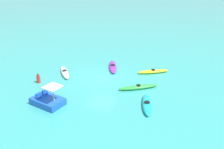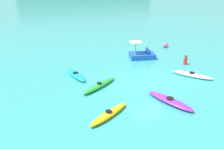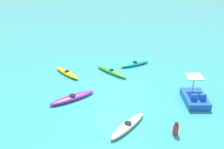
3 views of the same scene
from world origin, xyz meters
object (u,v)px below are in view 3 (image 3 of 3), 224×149
object	(u,v)px
kayak_yellow	(67,73)
kayak_purple	(72,98)
kayak_white	(128,125)
kayak_cyan	(135,64)
pedal_boat_blue	(195,98)
kayak_green	(112,72)
person_near_shore	(176,129)

from	to	relation	value
kayak_yellow	kayak_purple	world-z (taller)	same
kayak_white	kayak_purple	xyz separation A→B (m)	(-3.88, -3.10, 0.00)
kayak_cyan	kayak_white	xyz separation A→B (m)	(8.91, -2.92, -0.00)
kayak_yellow	kayak_white	xyz separation A→B (m)	(8.08, 3.35, 0.00)
kayak_yellow	kayak_cyan	size ratio (longest dim) A/B	0.97
kayak_cyan	pedal_boat_blue	bearing A→B (deg)	19.09
kayak_white	kayak_green	size ratio (longest dim) A/B	0.91
kayak_cyan	person_near_shore	bearing A→B (deg)	-2.11
kayak_green	kayak_yellow	bearing A→B (deg)	-97.17
kayak_white	person_near_shore	world-z (taller)	person_near_shore
kayak_green	pedal_boat_blue	distance (m)	7.47
kayak_cyan	kayak_purple	distance (m)	7.84
kayak_yellow	kayak_white	distance (m)	8.74
person_near_shore	kayak_purple	bearing A→B (deg)	-131.45
pedal_boat_blue	kayak_white	bearing A→B (deg)	-70.03
kayak_green	person_near_shore	size ratio (longest dim) A/B	3.60
kayak_cyan	pedal_boat_blue	world-z (taller)	pedal_boat_blue
kayak_yellow	kayak_green	size ratio (longest dim) A/B	0.94
kayak_white	pedal_boat_blue	distance (m)	5.67
kayak_cyan	person_near_shore	size ratio (longest dim) A/B	3.47
kayak_cyan	kayak_white	size ratio (longest dim) A/B	1.05
kayak_cyan	pedal_boat_blue	distance (m)	7.38
kayak_yellow	kayak_cyan	distance (m)	6.32
kayak_cyan	kayak_white	bearing A→B (deg)	-18.13
kayak_green	pedal_boat_blue	world-z (taller)	pedal_boat_blue
kayak_purple	pedal_boat_blue	xyz separation A→B (m)	(1.94, 8.42, 0.17)
kayak_yellow	kayak_cyan	world-z (taller)	same
kayak_purple	pedal_boat_blue	distance (m)	8.65
kayak_purple	person_near_shore	size ratio (longest dim) A/B	3.93
kayak_yellow	kayak_green	bearing A→B (deg)	82.83
pedal_boat_blue	person_near_shore	xyz separation A→B (m)	(3.04, -2.78, 0.05)
kayak_yellow	kayak_purple	size ratio (longest dim) A/B	0.86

